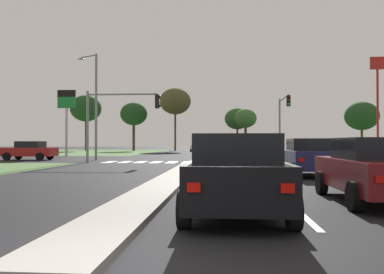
{
  "coord_description": "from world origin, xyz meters",
  "views": [
    {
      "loc": [
        1.93,
        -3.88,
        1.45
      ],
      "look_at": [
        -0.66,
        29.01,
        1.9
      ],
      "focal_mm": 37.19,
      "sensor_mm": 36.0,
      "label": 1
    }
  ],
  "objects_px": {
    "traffic_signal_near_left": "(116,112)",
    "street_lamp_second": "(95,101)",
    "car_white_second": "(197,146)",
    "fuel_price_totem": "(67,108)",
    "car_maroon_sixth": "(375,169)",
    "car_black_near": "(236,174)",
    "treeline_near": "(86,108)",
    "car_red_fourth": "(29,150)",
    "treeline_second": "(134,114)",
    "car_grey_fifth": "(231,155)",
    "treeline_fifth": "(237,119)",
    "pedestrian_at_median": "(207,145)",
    "treeline_fourth": "(246,119)",
    "traffic_signal_far_right": "(283,115)",
    "fastfood_pole_sign": "(377,84)",
    "car_navy_third": "(308,157)",
    "treeline_third": "(175,101)",
    "treeline_sixth": "(362,116)"
  },
  "relations": [
    {
      "from": "car_black_near",
      "to": "street_lamp_second",
      "type": "xyz_separation_m",
      "value": [
        -10.69,
        23.57,
        4.03
      ]
    },
    {
      "from": "car_maroon_sixth",
      "to": "treeline_near",
      "type": "xyz_separation_m",
      "value": [
        -28.05,
        59.06,
        6.7
      ]
    },
    {
      "from": "traffic_signal_near_left",
      "to": "street_lamp_second",
      "type": "relative_size",
      "value": 0.61
    },
    {
      "from": "traffic_signal_near_left",
      "to": "street_lamp_second",
      "type": "xyz_separation_m",
      "value": [
        -2.95,
        4.25,
        1.3
      ]
    },
    {
      "from": "car_grey_fifth",
      "to": "fuel_price_totem",
      "type": "bearing_deg",
      "value": 129.56
    },
    {
      "from": "car_red_fourth",
      "to": "pedestrian_at_median",
      "type": "bearing_deg",
      "value": -47.87
    },
    {
      "from": "car_grey_fifth",
      "to": "treeline_fifth",
      "type": "xyz_separation_m",
      "value": [
        2.02,
        48.39,
        4.61
      ]
    },
    {
      "from": "car_white_second",
      "to": "fuel_price_totem",
      "type": "xyz_separation_m",
      "value": [
        -11.47,
        -24.91,
        4.08
      ]
    },
    {
      "from": "car_black_near",
      "to": "car_white_second",
      "type": "relative_size",
      "value": 1.0
    },
    {
      "from": "traffic_signal_far_right",
      "to": "treeline_sixth",
      "type": "xyz_separation_m",
      "value": [
        16.05,
        25.85,
        1.5
      ]
    },
    {
      "from": "car_grey_fifth",
      "to": "traffic_signal_far_right",
      "type": "bearing_deg",
      "value": 74.55
    },
    {
      "from": "treeline_fourth",
      "to": "car_white_second",
      "type": "bearing_deg",
      "value": -173.51
    },
    {
      "from": "treeline_fourth",
      "to": "treeline_fifth",
      "type": "distance_m",
      "value": 3.48
    },
    {
      "from": "car_red_fourth",
      "to": "fastfood_pole_sign",
      "type": "height_order",
      "value": "fastfood_pole_sign"
    },
    {
      "from": "car_black_near",
      "to": "traffic_signal_far_right",
      "type": "relative_size",
      "value": 0.72
    },
    {
      "from": "car_red_fourth",
      "to": "treeline_fifth",
      "type": "xyz_separation_m",
      "value": [
        18.34,
        36.0,
        4.64
      ]
    },
    {
      "from": "treeline_second",
      "to": "treeline_third",
      "type": "distance_m",
      "value": 7.62
    },
    {
      "from": "treeline_near",
      "to": "treeline_second",
      "type": "height_order",
      "value": "treeline_near"
    },
    {
      "from": "car_red_fourth",
      "to": "treeline_second",
      "type": "distance_m",
      "value": 36.39
    },
    {
      "from": "traffic_signal_near_left",
      "to": "car_maroon_sixth",
      "type": "bearing_deg",
      "value": -57.35
    },
    {
      "from": "traffic_signal_far_right",
      "to": "treeline_near",
      "type": "xyz_separation_m",
      "value": [
        -30.08,
        30.59,
        3.41
      ]
    },
    {
      "from": "treeline_fifth",
      "to": "treeline_second",
      "type": "bearing_deg",
      "value": -179.9
    },
    {
      "from": "treeline_second",
      "to": "car_white_second",
      "type": "bearing_deg",
      "value": -20.03
    },
    {
      "from": "car_red_fourth",
      "to": "car_maroon_sixth",
      "type": "xyz_separation_m",
      "value": [
        19.59,
        -21.69,
        0.01
      ]
    },
    {
      "from": "street_lamp_second",
      "to": "treeline_near",
      "type": "distance_m",
      "value": 40.05
    },
    {
      "from": "car_grey_fifth",
      "to": "car_maroon_sixth",
      "type": "bearing_deg",
      "value": -70.55
    },
    {
      "from": "treeline_near",
      "to": "treeline_second",
      "type": "xyz_separation_m",
      "value": [
        9.0,
        -1.41,
        -1.17
      ]
    },
    {
      "from": "traffic_signal_near_left",
      "to": "treeline_sixth",
      "type": "distance_m",
      "value": 47.14
    },
    {
      "from": "treeline_near",
      "to": "treeline_second",
      "type": "relative_size",
      "value": 1.18
    },
    {
      "from": "car_red_fourth",
      "to": "car_grey_fifth",
      "type": "xyz_separation_m",
      "value": [
        16.31,
        -12.4,
        0.03
      ]
    },
    {
      "from": "car_navy_third",
      "to": "pedestrian_at_median",
      "type": "relative_size",
      "value": 2.6
    },
    {
      "from": "car_white_second",
      "to": "treeline_second",
      "type": "height_order",
      "value": "treeline_second"
    },
    {
      "from": "car_white_second",
      "to": "treeline_third",
      "type": "xyz_separation_m",
      "value": [
        -3.97,
        3.44,
        7.6
      ]
    },
    {
      "from": "car_black_near",
      "to": "treeline_second",
      "type": "bearing_deg",
      "value": 104.72
    },
    {
      "from": "treeline_fourth",
      "to": "treeline_fifth",
      "type": "height_order",
      "value": "treeline_fifth"
    },
    {
      "from": "traffic_signal_far_right",
      "to": "treeline_fifth",
      "type": "bearing_deg",
      "value": 96.41
    },
    {
      "from": "car_grey_fifth",
      "to": "treeline_near",
      "type": "relative_size",
      "value": 0.46
    },
    {
      "from": "car_red_fourth",
      "to": "street_lamp_second",
      "type": "bearing_deg",
      "value": -90.6
    },
    {
      "from": "car_black_near",
      "to": "traffic_signal_far_right",
      "type": "height_order",
      "value": "traffic_signal_far_right"
    },
    {
      "from": "car_black_near",
      "to": "treeline_near",
      "type": "xyz_separation_m",
      "value": [
        -24.65,
        61.0,
        6.68
      ]
    },
    {
      "from": "car_red_fourth",
      "to": "traffic_signal_near_left",
      "type": "relative_size",
      "value": 0.82
    },
    {
      "from": "car_navy_third",
      "to": "treeline_fourth",
      "type": "relative_size",
      "value": 0.63
    },
    {
      "from": "street_lamp_second",
      "to": "treeline_third",
      "type": "distance_m",
      "value": 35.62
    },
    {
      "from": "car_grey_fifth",
      "to": "traffic_signal_near_left",
      "type": "xyz_separation_m",
      "value": [
        -7.86,
        8.09,
        2.73
      ]
    },
    {
      "from": "street_lamp_second",
      "to": "pedestrian_at_median",
      "type": "height_order",
      "value": "street_lamp_second"
    },
    {
      "from": "pedestrian_at_median",
      "to": "fastfood_pole_sign",
      "type": "relative_size",
      "value": 0.13
    },
    {
      "from": "car_maroon_sixth",
      "to": "pedestrian_at_median",
      "type": "height_order",
      "value": "pedestrian_at_median"
    },
    {
      "from": "car_grey_fifth",
      "to": "treeline_fourth",
      "type": "height_order",
      "value": "treeline_fourth"
    },
    {
      "from": "pedestrian_at_median",
      "to": "car_white_second",
      "type": "bearing_deg",
      "value": 161.09
    },
    {
      "from": "car_black_near",
      "to": "street_lamp_second",
      "type": "height_order",
      "value": "street_lamp_second"
    }
  ]
}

